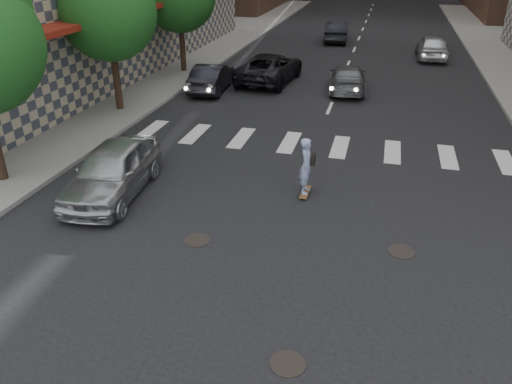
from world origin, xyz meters
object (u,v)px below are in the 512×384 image
traffic_car_b (348,78)px  traffic_car_c (270,68)px  silver_sedan (112,171)px  traffic_car_e (337,31)px  tree_b (110,7)px  traffic_car_d (432,46)px  traffic_car_a (212,77)px  skateboarder (307,166)px

traffic_car_b → traffic_car_c: (-4.44, 0.83, 0.11)m
silver_sedan → traffic_car_e: bearing=77.1°
tree_b → traffic_car_b: 12.39m
traffic_car_b → traffic_car_e: traffic_car_e is taller
traffic_car_c → traffic_car_d: 12.79m
traffic_car_c → silver_sedan: bearing=89.2°
traffic_car_a → traffic_car_c: traffic_car_c is taller
tree_b → traffic_car_a: bearing=56.2°
silver_sedan → traffic_car_d: size_ratio=0.99×
silver_sedan → traffic_car_c: bearing=78.7°
skateboarder → traffic_car_c: 14.24m
silver_sedan → traffic_car_d: traffic_car_d is taller
traffic_car_b → traffic_car_c: 4.52m
silver_sedan → skateboarder: bearing=8.4°
tree_b → traffic_car_e: size_ratio=1.36×
traffic_car_d → traffic_car_e: (-6.98, 4.97, -0.02)m
traffic_car_a → traffic_car_e: size_ratio=0.90×
traffic_car_a → traffic_car_d: (11.79, 11.48, 0.09)m
tree_b → traffic_car_b: tree_b is taller
traffic_car_b → traffic_car_c: traffic_car_c is taller
traffic_car_b → traffic_car_a: bearing=9.1°
silver_sedan → traffic_car_e: 29.08m
skateboarder → traffic_car_c: (-4.30, 13.57, -0.19)m
silver_sedan → traffic_car_a: size_ratio=1.08×
skateboarder → silver_sedan: size_ratio=0.40×
tree_b → traffic_car_d: 22.02m
traffic_car_e → traffic_car_c: bearing=77.0°
traffic_car_c → traffic_car_e: traffic_car_e is taller
tree_b → traffic_car_e: (7.77, 20.86, -3.85)m
skateboarder → silver_sedan: skateboarder is taller
skateboarder → silver_sedan: 6.04m
traffic_car_e → traffic_car_d: bearing=140.8°
traffic_car_c → traffic_car_d: bearing=-131.1°
skateboarder → traffic_car_e: 27.47m
tree_b → traffic_car_d: bearing=47.1°
silver_sedan → traffic_car_e: (3.82, 28.83, -0.01)m
traffic_car_b → traffic_car_d: traffic_car_d is taller
silver_sedan → traffic_car_b: (6.00, 14.19, -0.12)m
traffic_car_b → traffic_car_d: 10.80m
skateboarder → traffic_car_d: skateboarder is taller
skateboarder → traffic_car_d: (4.93, 22.42, -0.17)m
silver_sedan → traffic_car_e: size_ratio=0.97×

